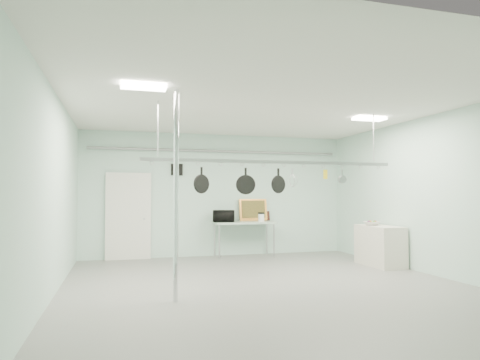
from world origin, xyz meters
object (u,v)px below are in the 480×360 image
object	(u,v)px
chrome_pole	(176,195)
coffee_canister	(261,218)
side_cabinet	(380,246)
skillet_mid	(246,181)
fruit_bowl	(372,223)
skillet_right	(278,181)
microwave	(224,216)
pot_rack	(274,160)
skillet_left	(201,180)
prep_table	(244,224)

from	to	relation	value
chrome_pole	coffee_canister	xyz separation A→B (m)	(2.71, 4.02, -0.59)
side_cabinet	skillet_mid	distance (m)	3.91
coffee_canister	fruit_bowl	size ratio (longest dim) A/B	0.56
side_cabinet	skillet_right	xyz separation A→B (m)	(-2.86, -1.10, 1.41)
microwave	fruit_bowl	distance (m)	3.61
side_cabinet	pot_rack	xyz separation A→B (m)	(-2.95, -1.10, 1.78)
microwave	skillet_left	bearing A→B (deg)	85.30
coffee_canister	skillet_mid	xyz separation A→B (m)	(-1.35, -3.12, 0.84)
chrome_pole	side_cabinet	distance (m)	5.37
prep_table	skillet_left	bearing A→B (deg)	-117.84
skillet_mid	fruit_bowl	bearing A→B (deg)	39.45
prep_table	skillet_right	bearing A→B (deg)	-95.37
prep_table	coffee_canister	size ratio (longest dim) A/B	7.95
fruit_bowl	microwave	bearing A→B (deg)	146.43
microwave	coffee_canister	bearing A→B (deg)	-173.22
chrome_pole	coffee_canister	size ratio (longest dim) A/B	15.91
fruit_bowl	skillet_left	world-z (taller)	skillet_left
chrome_pole	microwave	world-z (taller)	chrome_pole
pot_rack	chrome_pole	bearing A→B (deg)	-154.65
pot_rack	fruit_bowl	world-z (taller)	pot_rack
side_cabinet	pot_rack	bearing A→B (deg)	-159.55
fruit_bowl	skillet_left	bearing A→B (deg)	-163.22
pot_rack	fruit_bowl	distance (m)	3.38
prep_table	skillet_mid	size ratio (longest dim) A/B	3.32
side_cabinet	skillet_left	bearing A→B (deg)	-165.63
side_cabinet	skillet_mid	size ratio (longest dim) A/B	2.49
chrome_pole	skillet_mid	world-z (taller)	chrome_pole
fruit_bowl	skillet_mid	size ratio (longest dim) A/B	0.74
skillet_left	skillet_mid	distance (m)	0.81
prep_table	pot_rack	distance (m)	3.61
coffee_canister	fruit_bowl	distance (m)	2.76
pot_rack	skillet_right	xyz separation A→B (m)	(0.09, 0.00, -0.37)
skillet_mid	prep_table	bearing A→B (deg)	93.14
chrome_pole	prep_table	bearing A→B (deg)	61.29
microwave	skillet_right	xyz separation A→B (m)	(0.24, -3.26, 0.81)
fruit_bowl	skillet_right	xyz separation A→B (m)	(-2.77, -1.27, 0.92)
fruit_bowl	skillet_left	xyz separation A→B (m)	(-4.20, -1.27, 0.92)
side_cabinet	coffee_canister	size ratio (longest dim) A/B	5.97
prep_table	side_cabinet	bearing A→B (deg)	-40.79
fruit_bowl	skillet_right	bearing A→B (deg)	-155.43
pot_rack	skillet_left	distance (m)	1.39
chrome_pole	skillet_left	distance (m)	1.09
prep_table	skillet_mid	distance (m)	3.58
chrome_pole	side_cabinet	world-z (taller)	chrome_pole
prep_table	side_cabinet	xyz separation A→B (m)	(2.55, -2.20, -0.38)
chrome_pole	coffee_canister	bearing A→B (deg)	56.02
chrome_pole	skillet_right	distance (m)	2.20
skillet_left	skillet_right	xyz separation A→B (m)	(1.43, 0.00, -0.00)
prep_table	skillet_left	distance (m)	3.87
skillet_right	microwave	bearing A→B (deg)	73.27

